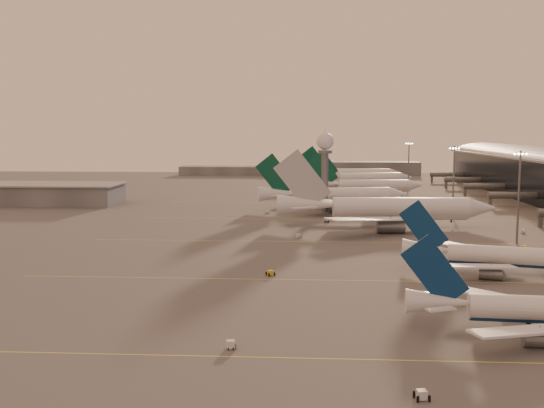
{
  "coord_description": "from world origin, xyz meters",
  "views": [
    {
      "loc": [
        -0.47,
        -116.71,
        30.01
      ],
      "look_at": [
        -11.92,
        73.75,
        8.18
      ],
      "focal_mm": 42.0,
      "sensor_mm": 36.0,
      "label": 1
    }
  ],
  "objects": [
    {
      "name": "ground",
      "position": [
        0.0,
        0.0,
        0.0
      ],
      "size": [
        700.0,
        700.0,
        0.0
      ],
      "primitive_type": "plane",
      "color": "#4F4C4C",
      "rests_on": "ground"
    },
    {
      "name": "taxiway_markings",
      "position": [
        30.0,
        56.0,
        0.01
      ],
      "size": [
        180.0,
        185.25,
        0.02
      ],
      "color": "#E0D14F",
      "rests_on": "ground"
    },
    {
      "name": "hangar",
      "position": [
        -120.0,
        140.0,
        4.32
      ],
      "size": [
        82.0,
        27.0,
        8.5
      ],
      "color": "slate",
      "rests_on": "ground"
    },
    {
      "name": "radar_tower",
      "position": [
        5.0,
        120.0,
        20.95
      ],
      "size": [
        6.4,
        6.4,
        31.1
      ],
      "color": "slate",
      "rests_on": "ground"
    },
    {
      "name": "mast_b",
      "position": [
        55.0,
        55.0,
        13.74
      ],
      "size": [
        3.6,
        0.56,
        25.0
      ],
      "color": "slate",
      "rests_on": "ground"
    },
    {
      "name": "mast_c",
      "position": [
        50.0,
        110.0,
        13.74
      ],
      "size": [
        3.6,
        0.56,
        25.0
      ],
      "color": "slate",
      "rests_on": "ground"
    },
    {
      "name": "mast_d",
      "position": [
        48.0,
        200.0,
        13.74
      ],
      "size": [
        3.6,
        0.56,
        25.0
      ],
      "color": "slate",
      "rests_on": "ground"
    },
    {
      "name": "distant_horizon",
      "position": [
        2.62,
        325.14,
        3.89
      ],
      "size": [
        165.0,
        37.5,
        9.0
      ],
      "color": "slate",
      "rests_on": "ground"
    },
    {
      "name": "narrowbody_near",
      "position": [
        32.3,
        -21.66,
        2.94
      ],
      "size": [
        37.17,
        29.6,
        14.52
      ],
      "color": "white",
      "rests_on": "ground"
    },
    {
      "name": "narrowbody_mid",
      "position": [
        38.38,
        19.4,
        3.06
      ],
      "size": [
        37.92,
        29.88,
        15.11
      ],
      "color": "white",
      "rests_on": "ground"
    },
    {
      "name": "widebody_white",
      "position": [
        23.62,
        84.39,
        4.25
      ],
      "size": [
        69.78,
        55.84,
        24.53
      ],
      "color": "white",
      "rests_on": "ground"
    },
    {
      "name": "greentail_a",
      "position": [
        8.82,
        130.46,
        3.84
      ],
      "size": [
        59.5,
        47.67,
        21.75
      ],
      "color": "white",
      "rests_on": "ground"
    },
    {
      "name": "greentail_b",
      "position": [
        25.93,
        183.34,
        3.47
      ],
      "size": [
        54.1,
        43.57,
        19.64
      ],
      "color": "white",
      "rests_on": "ground"
    },
    {
      "name": "greentail_c",
      "position": [
        28.09,
        227.66,
        3.64
      ],
      "size": [
        55.76,
        44.52,
        20.58
      ],
      "color": "white",
      "rests_on": "ground"
    },
    {
      "name": "greentail_d",
      "position": [
        24.65,
        260.89,
        3.81
      ],
      "size": [
        59.41,
        47.82,
        21.58
      ],
      "color": "white",
      "rests_on": "ground"
    },
    {
      "name": "gsv_truck_a",
      "position": [
        -10.85,
        -31.84,
        1.23
      ],
      "size": [
        6.27,
        3.15,
        2.42
      ],
      "color": "silver",
      "rests_on": "ground"
    },
    {
      "name": "gsv_tug_near",
      "position": [
        12.22,
        -47.42,
        0.53
      ],
      "size": [
        2.73,
        3.92,
        1.03
      ],
      "color": "silver",
      "rests_on": "ground"
    },
    {
      "name": "gsv_tug_mid",
      "position": [
        -8.61,
        13.31,
        0.52
      ],
      "size": [
        3.63,
        4.15,
        1.02
      ],
      "color": "yellow",
      "rests_on": "ground"
    },
    {
      "name": "gsv_truck_b",
      "position": [
        54.01,
        45.12,
        1.27
      ],
      "size": [
        6.57,
        4.04,
        2.5
      ],
      "color": "yellow",
      "rests_on": "ground"
    },
    {
      "name": "gsv_truck_c",
      "position": [
        -3.21,
        61.33,
        1.22
      ],
      "size": [
        6.3,
        4.27,
        2.4
      ],
      "color": "silver",
      "rests_on": "ground"
    },
    {
      "name": "gsv_catering_b",
      "position": [
        62.85,
        73.99,
        1.91
      ],
      "size": [
        5.01,
        3.03,
        3.83
      ],
      "color": "silver",
      "rests_on": "ground"
    },
    {
      "name": "gsv_tug_far",
      "position": [
        5.13,
        91.62,
        0.45
      ],
      "size": [
        2.4,
        3.38,
        0.88
      ],
      "color": "#535658",
      "rests_on": "ground"
    },
    {
      "name": "gsv_truck_d",
      "position": [
        -16.09,
        115.72,
        1.1
      ],
      "size": [
        3.88,
        5.69,
        2.17
      ],
      "color": "silver",
      "rests_on": "ground"
    },
    {
      "name": "gsv_tug_hangar",
      "position": [
        39.89,
        146.67,
        0.54
      ],
      "size": [
        4.26,
        3.82,
        1.04
      ],
      "color": "#535658",
      "rests_on": "ground"
    }
  ]
}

